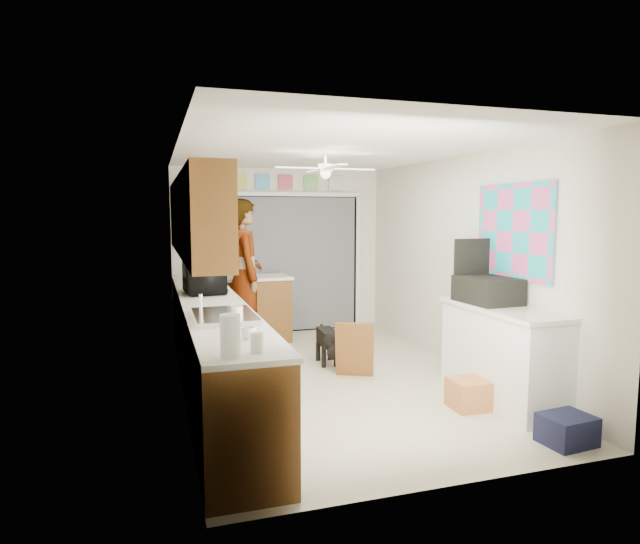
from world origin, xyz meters
TOP-DOWN VIEW (x-y plane):
  - floor at (0.00, 0.00)m, footprint 5.00×5.00m
  - ceiling at (0.00, 0.00)m, footprint 5.00×5.00m
  - wall_back at (0.00, 2.50)m, footprint 3.20×0.00m
  - wall_front at (0.00, -2.50)m, footprint 3.20×0.00m
  - wall_left at (-1.60, 0.00)m, footprint 0.00×5.00m
  - wall_right at (1.60, 0.00)m, footprint 0.00×5.00m
  - left_base_cabinets at (-1.30, 0.00)m, footprint 0.60×4.80m
  - left_countertop at (-1.29, 0.00)m, footprint 0.62×4.80m
  - upper_cabinets at (-1.44, 0.20)m, footprint 0.32×4.00m
  - sink_basin at (-1.29, -1.00)m, footprint 0.50×0.76m
  - faucet at (-1.48, -1.00)m, footprint 0.03×0.03m
  - peninsula_base at (-0.50, 2.00)m, footprint 1.00×0.60m
  - peninsula_top at (-0.50, 2.00)m, footprint 1.04×0.64m
  - back_opening_recess at (0.25, 2.47)m, footprint 2.00×0.06m
  - curtain_panel at (0.25, 2.43)m, footprint 1.90×0.03m
  - door_trim_left at (-0.77, 2.44)m, footprint 0.06×0.04m
  - door_trim_right at (1.27, 2.44)m, footprint 0.06×0.04m
  - door_trim_head at (0.25, 2.44)m, footprint 2.10×0.04m
  - header_frame_0 at (-0.60, 2.47)m, footprint 0.22×0.02m
  - header_frame_1 at (-0.25, 2.47)m, footprint 0.22×0.02m
  - header_frame_2 at (0.10, 2.47)m, footprint 0.22×0.02m
  - header_frame_3 at (0.50, 2.47)m, footprint 0.22×0.02m
  - header_frame_4 at (0.90, 2.47)m, footprint 0.22×0.02m
  - route66_sign at (-0.95, 2.47)m, footprint 0.22×0.02m
  - right_counter_base at (1.35, -1.20)m, footprint 0.50×1.40m
  - right_counter_top at (1.34, -1.20)m, footprint 0.54×1.44m
  - abstract_painting at (1.58, -1.00)m, footprint 0.03×1.15m
  - ceiling_fan at (0.00, 0.20)m, footprint 1.14×1.14m
  - microwave at (-1.31, 0.55)m, footprint 0.46×0.64m
  - cup at (-1.22, -1.80)m, footprint 0.13×0.13m
  - jar_a at (-1.21, -1.19)m, footprint 0.12×0.12m
  - jar_b at (-1.23, -2.18)m, footprint 0.11×0.11m
  - paper_towel_roll at (-1.41, -2.25)m, footprint 0.16×0.16m
  - suitcase at (1.32, -0.97)m, footprint 0.48×0.62m
  - suitcase_rim at (1.32, -0.97)m, footprint 0.47×0.60m
  - suitcase_lid at (1.32, -0.68)m, footprint 0.42×0.05m
  - cardboard_box at (1.00, -1.27)m, footprint 0.45×0.34m
  - navy_crate at (1.25, -2.19)m, footprint 0.41×0.35m
  - cabinet_door_panel at (0.26, -0.06)m, footprint 0.46×0.33m
  - man at (-0.71, 1.42)m, footprint 0.49×0.74m
  - dog at (0.14, 0.57)m, footprint 0.30×0.63m

SIDE VIEW (x-z plane):
  - floor at x=0.00m, z-range 0.00..0.00m
  - navy_crate at x=1.25m, z-range 0.00..0.24m
  - cardboard_box at x=1.00m, z-range 0.00..0.28m
  - dog at x=0.14m, z-range 0.00..0.48m
  - cabinet_door_panel at x=0.26m, z-range 0.00..0.63m
  - left_base_cabinets at x=-1.30m, z-range 0.00..0.90m
  - peninsula_base at x=-0.50m, z-range 0.00..0.90m
  - right_counter_base at x=1.35m, z-range 0.00..0.90m
  - left_countertop at x=-1.29m, z-range 0.90..0.94m
  - peninsula_top at x=-0.50m, z-range 0.90..0.94m
  - right_counter_top at x=1.34m, z-range 0.90..0.94m
  - sink_basin at x=-1.29m, z-range 0.92..0.98m
  - suitcase_rim at x=1.32m, z-range 0.95..0.97m
  - cup at x=-1.22m, z-range 0.94..1.03m
  - jar_b at x=-1.23m, z-range 0.94..1.07m
  - jar_a at x=-1.21m, z-range 0.94..1.08m
  - man at x=-0.71m, z-range 0.00..2.02m
  - faucet at x=-1.48m, z-range 0.94..1.16m
  - back_opening_recess at x=0.25m, z-range 0.00..2.10m
  - door_trim_left at x=-0.77m, z-range 0.00..2.10m
  - door_trim_right at x=1.27m, z-range 0.00..2.10m
  - curtain_panel at x=0.25m, z-range 0.03..2.08m
  - suitcase at x=1.32m, z-range 0.94..1.20m
  - paper_towel_roll at x=-1.41m, z-range 0.94..1.21m
  - microwave at x=-1.31m, z-range 0.94..1.28m
  - wall_back at x=0.00m, z-range -0.35..2.85m
  - wall_front at x=0.00m, z-range -0.35..2.85m
  - wall_left at x=-1.60m, z-range -1.25..3.75m
  - wall_right at x=1.60m, z-range -1.25..3.75m
  - suitcase_lid at x=1.32m, z-range 1.07..1.57m
  - abstract_painting at x=1.58m, z-range 1.17..2.12m
  - upper_cabinets at x=-1.44m, z-range 1.40..2.20m
  - door_trim_head at x=0.25m, z-range 2.09..2.15m
  - header_frame_0 at x=-0.60m, z-range 2.19..2.41m
  - header_frame_1 at x=-0.25m, z-range 2.19..2.41m
  - header_frame_2 at x=0.10m, z-range 2.19..2.41m
  - header_frame_3 at x=0.50m, z-range 2.19..2.41m
  - header_frame_4 at x=0.90m, z-range 2.19..2.41m
  - route66_sign at x=-0.95m, z-range 2.17..2.43m
  - ceiling_fan at x=0.00m, z-range 2.20..2.44m
  - ceiling at x=0.00m, z-range 2.50..2.50m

